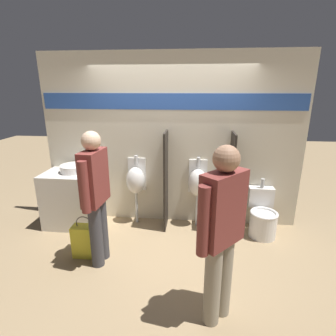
{
  "coord_description": "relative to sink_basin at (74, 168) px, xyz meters",
  "views": [
    {
      "loc": [
        0.37,
        -3.46,
        2.17
      ],
      "look_at": [
        0.0,
        0.17,
        1.05
      ],
      "focal_mm": 28.0,
      "sensor_mm": 36.0,
      "label": 1
    }
  ],
  "objects": [
    {
      "name": "ground_plane",
      "position": [
        1.52,
        -0.33,
        -0.95
      ],
      "size": [
        16.0,
        16.0,
        0.0
      ],
      "primitive_type": "plane",
      "color": "#997F5B"
    },
    {
      "name": "display_wall",
      "position": [
        1.52,
        0.27,
        0.41
      ],
      "size": [
        4.07,
        0.07,
        2.7
      ],
      "color": "beige",
      "rests_on": "ground_plane"
    },
    {
      "name": "sink_counter",
      "position": [
        -0.05,
        -0.06,
        -0.5
      ],
      "size": [
        0.84,
        0.6,
        0.89
      ],
      "color": "silver",
      "rests_on": "ground_plane"
    },
    {
      "name": "sink_basin",
      "position": [
        0.0,
        0.0,
        0.0
      ],
      "size": [
        0.42,
        0.42,
        0.25
      ],
      "color": "white",
      "rests_on": "sink_counter"
    },
    {
      "name": "cell_phone",
      "position": [
        0.2,
        -0.18,
        -0.05
      ],
      "size": [
        0.07,
        0.14,
        0.01
      ],
      "color": "#B7B7BC",
      "rests_on": "sink_counter"
    },
    {
      "name": "divider_near_counter",
      "position": [
        1.46,
        0.03,
        -0.17
      ],
      "size": [
        0.03,
        0.42,
        1.55
      ],
      "color": "#28231E",
      "rests_on": "ground_plane"
    },
    {
      "name": "divider_mid",
      "position": [
        2.46,
        0.03,
        -0.17
      ],
      "size": [
        0.03,
        0.42,
        1.55
      ],
      "color": "#28231E",
      "rests_on": "ground_plane"
    },
    {
      "name": "urinal_near_counter",
      "position": [
        0.97,
        0.11,
        -0.21
      ],
      "size": [
        0.31,
        0.27,
        1.13
      ],
      "color": "silver",
      "rests_on": "ground_plane"
    },
    {
      "name": "urinal_far",
      "position": [
        1.96,
        0.11,
        -0.21
      ],
      "size": [
        0.31,
        0.27,
        1.13
      ],
      "color": "silver",
      "rests_on": "ground_plane"
    },
    {
      "name": "toilet",
      "position": [
        2.96,
        -0.07,
        -0.67
      ],
      "size": [
        0.41,
        0.57,
        0.83
      ],
      "color": "white",
      "rests_on": "ground_plane"
    },
    {
      "name": "person_in_vest",
      "position": [
        2.15,
        -1.7,
        0.01
      ],
      "size": [
        0.45,
        0.47,
        1.74
      ],
      "rotation": [
        0.0,
        0.0,
        0.82
      ],
      "color": "gray",
      "rests_on": "ground_plane"
    },
    {
      "name": "person_with_lanyard",
      "position": [
        0.72,
        -0.97,
        -0.0
      ],
      "size": [
        0.23,
        0.6,
        1.71
      ],
      "rotation": [
        0.0,
        0.0,
        1.49
      ],
      "color": "#3D3D42",
      "rests_on": "ground_plane"
    },
    {
      "name": "shopping_bag",
      "position": [
        0.49,
        -0.88,
        -0.72
      ],
      "size": [
        0.33,
        0.18,
        0.58
      ],
      "color": "yellow",
      "rests_on": "ground_plane"
    }
  ]
}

